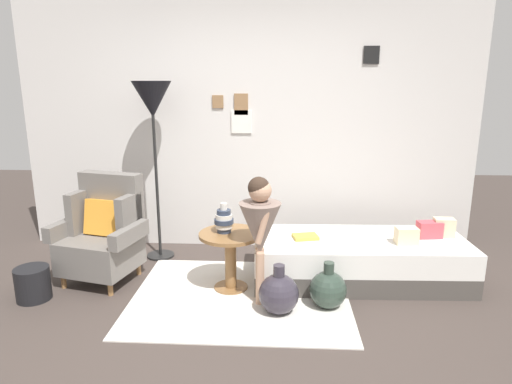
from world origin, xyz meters
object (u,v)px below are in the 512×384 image
armchair (104,233)px  magazine_basket (33,284)px  floor_lamp (152,107)px  demijohn_far (328,289)px  book_on_daybed (305,237)px  daybed (359,259)px  demijohn_near (279,294)px  vase_striped (224,220)px  person_child (260,224)px  side_table (230,249)px

armchair → magazine_basket: (-0.45, -0.44, -0.30)m
magazine_basket → armchair: bearing=44.5°
floor_lamp → demijohn_far: size_ratio=4.62×
book_on_daybed → armchair: bearing=-177.8°
armchair → book_on_daybed: armchair is taller
daybed → demijohn_near: size_ratio=4.76×
armchair → vase_striped: armchair is taller
armchair → demijohn_far: bearing=-12.6°
armchair → floor_lamp: size_ratio=0.54×
demijohn_far → vase_striped: bearing=160.8°
daybed → person_child: 1.11m
floor_lamp → magazine_basket: (-0.81, -0.99, -1.41)m
side_table → magazine_basket: bearing=-170.0°
side_table → vase_striped: 0.26m
side_table → vase_striped: vase_striped is taller
armchair → demijohn_far: (2.00, -0.45, -0.28)m
side_table → person_child: person_child is taller
armchair → person_child: (1.45, -0.38, 0.23)m
floor_lamp → magazine_basket: floor_lamp is taller
side_table → floor_lamp: 1.60m
demijohn_far → side_table: bearing=160.7°
daybed → armchair: bearing=-177.7°
person_child → magazine_basket: size_ratio=3.79×
magazine_basket → vase_striped: bearing=10.9°
side_table → demijohn_near: size_ratio=1.34×
floor_lamp → demijohn_near: (1.24, -1.11, -1.38)m
armchair → daybed: size_ratio=0.50×
vase_striped → daybed: bearing=10.9°
armchair → floor_lamp: floor_lamp is taller
vase_striped → book_on_daybed: size_ratio=1.19×
vase_striped → floor_lamp: (-0.77, 0.69, 0.92)m
floor_lamp → demijohn_near: 2.16m
side_table → vase_striped: size_ratio=2.07×
vase_striped → person_child: 0.40m
magazine_basket → floor_lamp: bearing=50.8°
demijohn_far → magazine_basket: size_ratio=1.38×
daybed → book_on_daybed: (-0.50, -0.02, 0.22)m
daybed → demijohn_far: (-0.34, -0.54, -0.04)m
daybed → magazine_basket: bearing=-169.1°
demijohn_near → armchair: bearing=160.8°
armchair → vase_striped: 1.15m
armchair → demijohn_near: armchair is taller
vase_striped → magazine_basket: size_ratio=0.93×
side_table → person_child: bearing=-40.0°
side_table → magazine_basket: 1.67m
person_child → side_table: bearing=140.0°
armchair → magazine_basket: size_ratio=3.46×
demijohn_near → daybed: bearing=41.5°
demijohn_near → magazine_basket: 2.06m
magazine_basket → person_child: bearing=1.9°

